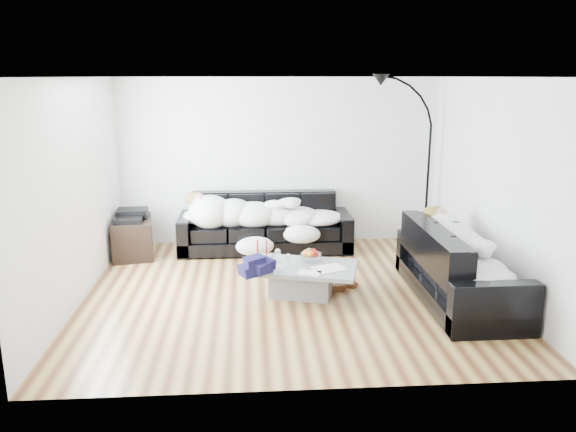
{
  "coord_description": "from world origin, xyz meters",
  "views": [
    {
      "loc": [
        -0.48,
        -6.53,
        2.61
      ],
      "look_at": [
        0.0,
        0.3,
        0.9
      ],
      "focal_mm": 35.0,
      "sensor_mm": 36.0,
      "label": 1
    }
  ],
  "objects": [
    {
      "name": "wine_glass_c",
      "position": [
        -0.03,
        -0.17,
        0.47
      ],
      "size": [
        0.07,
        0.07,
        0.17
      ],
      "primitive_type": "cylinder",
      "rotation": [
        0.0,
        0.0,
        0.03
      ],
      "color": "white",
      "rests_on": "coffee_table"
    },
    {
      "name": "floor_lamp",
      "position": [
        2.28,
        1.86,
        1.16
      ],
      "size": [
        0.91,
        0.63,
        2.32
      ],
      "primitive_type": null,
      "rotation": [
        0.0,
        0.0,
        0.39
      ],
      "color": "black",
      "rests_on": "ground"
    },
    {
      "name": "sofa_right",
      "position": [
        2.0,
        -0.37,
        0.44
      ],
      "size": [
        0.94,
        2.19,
        0.89
      ],
      "primitive_type": "cube",
      "rotation": [
        0.0,
        0.0,
        1.57
      ],
      "color": "black",
      "rests_on": "ground"
    },
    {
      "name": "wall_right",
      "position": [
        2.5,
        0.0,
        1.3
      ],
      "size": [
        0.02,
        4.5,
        2.6
      ],
      "primitive_type": "cube",
      "color": "silver",
      "rests_on": "ground"
    },
    {
      "name": "candle_left",
      "position": [
        -0.39,
        0.13,
        0.51
      ],
      "size": [
        0.05,
        0.05,
        0.26
      ],
      "primitive_type": "cylinder",
      "rotation": [
        0.0,
        0.0,
        -0.14
      ],
      "color": "maroon",
      "rests_on": "coffee_table"
    },
    {
      "name": "shoes",
      "position": [
        0.63,
        0.05,
        0.05
      ],
      "size": [
        0.43,
        0.32,
        0.09
      ],
      "primitive_type": null,
      "rotation": [
        0.0,
        0.0,
        -0.06
      ],
      "color": "#472311",
      "rests_on": "ground"
    },
    {
      "name": "candle_right",
      "position": [
        -0.28,
        0.16,
        0.5
      ],
      "size": [
        0.05,
        0.05,
        0.24
      ],
      "primitive_type": "cylinder",
      "rotation": [
        0.0,
        0.0,
        -0.14
      ],
      "color": "maroon",
      "rests_on": "coffee_table"
    },
    {
      "name": "wine_glass_a",
      "position": [
        -0.15,
        0.01,
        0.47
      ],
      "size": [
        0.09,
        0.09,
        0.18
      ],
      "primitive_type": "cylinder",
      "rotation": [
        0.0,
        0.0,
        -0.18
      ],
      "color": "white",
      "rests_on": "coffee_table"
    },
    {
      "name": "wine_glass_b",
      "position": [
        -0.23,
        -0.12,
        0.47
      ],
      "size": [
        0.08,
        0.08,
        0.17
      ],
      "primitive_type": "cylinder",
      "rotation": [
        0.0,
        0.0,
        -0.12
      ],
      "color": "white",
      "rests_on": "coffee_table"
    },
    {
      "name": "sleeper_right",
      "position": [
        2.0,
        -0.37,
        0.65
      ],
      "size": [
        0.79,
        1.88,
        0.46
      ],
      "primitive_type": null,
      "rotation": [
        0.0,
        0.0,
        1.57
      ],
      "color": "white",
      "rests_on": "sofa_right"
    },
    {
      "name": "coffee_table",
      "position": [
        0.13,
        -0.12,
        0.19
      ],
      "size": [
        1.47,
        1.09,
        0.38
      ],
      "primitive_type": "cube",
      "rotation": [
        0.0,
        0.0,
        -0.27
      ],
      "color": "#939699",
      "rests_on": "ground"
    },
    {
      "name": "ceiling",
      "position": [
        0.0,
        0.0,
        2.6
      ],
      "size": [
        5.0,
        5.0,
        0.0
      ],
      "primitive_type": "plane",
      "color": "white",
      "rests_on": "ground"
    },
    {
      "name": "stereo",
      "position": [
        -2.22,
        1.61,
        0.63
      ],
      "size": [
        0.47,
        0.37,
        0.13
      ],
      "primitive_type": "cube",
      "rotation": [
        0.0,
        0.0,
        0.08
      ],
      "color": "black",
      "rests_on": "av_cabinet"
    },
    {
      "name": "wall_left",
      "position": [
        -2.5,
        0.0,
        1.3
      ],
      "size": [
        0.02,
        4.5,
        2.6
      ],
      "primitive_type": "cube",
      "color": "silver",
      "rests_on": "ground"
    },
    {
      "name": "sleeper_back",
      "position": [
        -0.25,
        1.73,
        0.64
      ],
      "size": [
        2.21,
        0.76,
        0.44
      ],
      "primitive_type": null,
      "color": "white",
      "rests_on": "sofa_back"
    },
    {
      "name": "wall_back",
      "position": [
        0.0,
        2.25,
        1.3
      ],
      "size": [
        5.0,
        0.02,
        2.6
      ],
      "primitive_type": "cube",
      "color": "silver",
      "rests_on": "ground"
    },
    {
      "name": "fruit_bowl",
      "position": [
        0.27,
        0.05,
        0.46
      ],
      "size": [
        0.26,
        0.26,
        0.16
      ],
      "primitive_type": "cylinder",
      "rotation": [
        0.0,
        0.0,
        -0.01
      ],
      "color": "white",
      "rests_on": "coffee_table"
    },
    {
      "name": "navy_jacket",
      "position": [
        -0.4,
        -0.38,
        0.55
      ],
      "size": [
        0.46,
        0.44,
        0.18
      ],
      "primitive_type": null,
      "rotation": [
        0.0,
        0.0,
        0.49
      ],
      "color": "black",
      "rests_on": "coffee_table"
    },
    {
      "name": "av_cabinet",
      "position": [
        -2.22,
        1.61,
        0.28
      ],
      "size": [
        0.7,
        0.91,
        0.57
      ],
      "primitive_type": "cube",
      "rotation": [
        0.0,
        0.0,
        0.17
      ],
      "color": "black",
      "rests_on": "ground"
    },
    {
      "name": "sofa_back",
      "position": [
        -0.25,
        1.78,
        0.43
      ],
      "size": [
        2.61,
        0.9,
        0.85
      ],
      "primitive_type": "cube",
      "color": "black",
      "rests_on": "ground"
    },
    {
      "name": "teal_cushion",
      "position": [
        1.94,
        0.31,
        0.72
      ],
      "size": [
        0.42,
        0.38,
        0.2
      ],
      "primitive_type": "ellipsoid",
      "rotation": [
        0.0,
        0.0,
        0.24
      ],
      "color": "#0B4D42",
      "rests_on": "sofa_right"
    },
    {
      "name": "ground",
      "position": [
        0.0,
        0.0,
        0.0
      ],
      "size": [
        5.0,
        5.0,
        0.0
      ],
      "primitive_type": "plane",
      "color": "brown",
      "rests_on": "ground"
    },
    {
      "name": "newspaper_a",
      "position": [
        0.45,
        -0.25,
        0.39
      ],
      "size": [
        0.45,
        0.4,
        0.01
      ],
      "primitive_type": "cube",
      "rotation": [
        0.0,
        0.0,
        0.4
      ],
      "color": "silver",
      "rests_on": "coffee_table"
    },
    {
      "name": "newspaper_b",
      "position": [
        0.2,
        -0.4,
        0.39
      ],
      "size": [
        0.31,
        0.27,
        0.01
      ],
      "primitive_type": "cube",
      "rotation": [
        0.0,
        0.0,
        -0.35
      ],
      "color": "silver",
      "rests_on": "coffee_table"
    }
  ]
}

